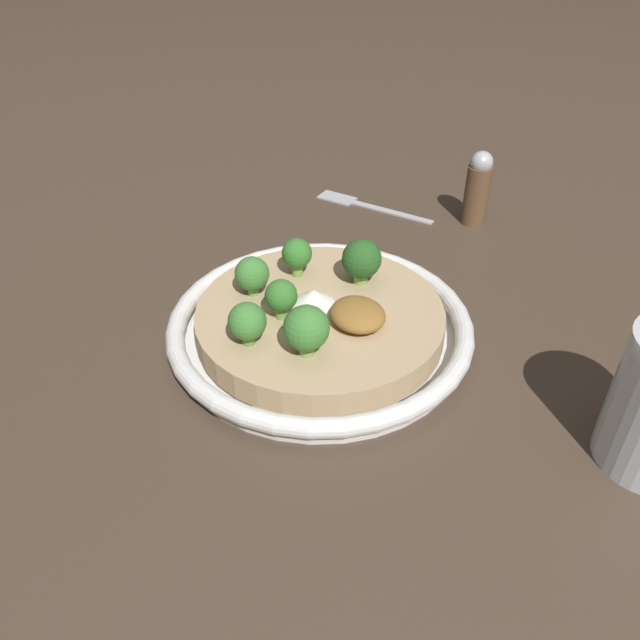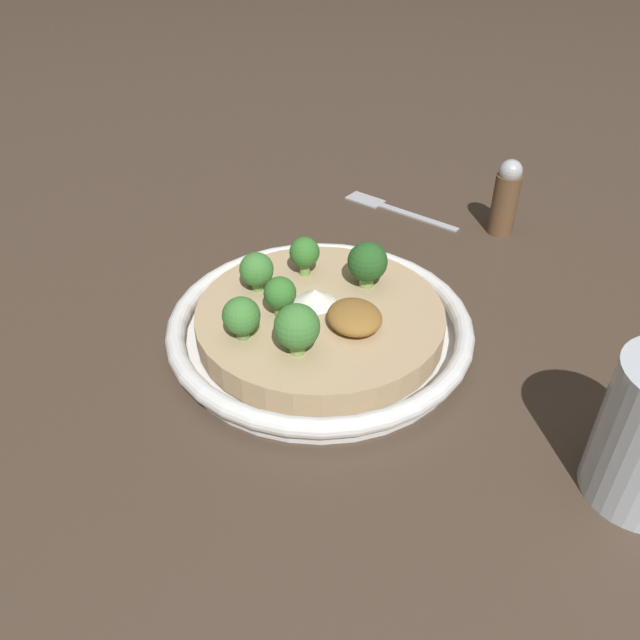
% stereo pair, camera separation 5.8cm
% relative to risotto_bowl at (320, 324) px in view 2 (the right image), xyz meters
% --- Properties ---
extents(ground_plane, '(6.00, 6.00, 0.00)m').
position_rel_risotto_bowl_xyz_m(ground_plane, '(0.00, 0.00, -0.02)').
color(ground_plane, '#47382B').
extents(risotto_bowl, '(0.29, 0.29, 0.04)m').
position_rel_risotto_bowl_xyz_m(risotto_bowl, '(0.00, 0.00, 0.00)').
color(risotto_bowl, white).
rests_on(risotto_bowl, ground_plane).
extents(cheese_sprinkle, '(0.04, 0.04, 0.01)m').
position_rel_risotto_bowl_xyz_m(cheese_sprinkle, '(0.01, -0.00, 0.02)').
color(cheese_sprinkle, white).
rests_on(cheese_sprinkle, risotto_bowl).
extents(crispy_onion_garnish, '(0.05, 0.05, 0.02)m').
position_rel_risotto_bowl_xyz_m(crispy_onion_garnish, '(-0.04, -0.02, 0.03)').
color(crispy_onion_garnish, olive).
rests_on(crispy_onion_garnish, risotto_bowl).
extents(broccoli_front, '(0.04, 0.04, 0.05)m').
position_rel_risotto_bowl_xyz_m(broccoli_front, '(0.02, -0.06, 0.04)').
color(broccoli_front, '#84A856').
rests_on(broccoli_front, risotto_bowl).
extents(broccoli_right, '(0.03, 0.03, 0.04)m').
position_rel_risotto_bowl_xyz_m(broccoli_right, '(0.05, 0.04, 0.04)').
color(broccoli_right, '#759E4C').
rests_on(broccoli_right, risotto_bowl).
extents(broccoli_back_left, '(0.03, 0.03, 0.04)m').
position_rel_risotto_bowl_xyz_m(broccoli_back_left, '(-0.01, 0.08, 0.04)').
color(broccoli_back_left, '#668E47').
rests_on(broccoli_back_left, risotto_bowl).
extents(broccoli_back_right, '(0.03, 0.03, 0.04)m').
position_rel_risotto_bowl_xyz_m(broccoli_back_right, '(0.01, 0.04, 0.04)').
color(broccoli_back_right, '#759E4C').
rests_on(broccoli_back_right, risotto_bowl).
extents(broccoli_left, '(0.04, 0.04, 0.05)m').
position_rel_risotto_bowl_xyz_m(broccoli_left, '(-0.05, 0.04, 0.04)').
color(broccoli_left, '#84A856').
rests_on(broccoli_left, risotto_bowl).
extents(broccoli_front_right, '(0.03, 0.03, 0.04)m').
position_rel_risotto_bowl_xyz_m(broccoli_front_right, '(0.06, -0.01, 0.04)').
color(broccoli_front_right, '#759E4C').
rests_on(broccoli_front_right, risotto_bowl).
extents(fork_utensil, '(0.15, 0.09, 0.00)m').
position_rel_risotto_bowl_xyz_m(fork_utensil, '(0.22, -0.19, -0.02)').
color(fork_utensil, '#B7B7BC').
rests_on(fork_utensil, ground_plane).
extents(pepper_shaker, '(0.03, 0.03, 0.09)m').
position_rel_risotto_bowl_xyz_m(pepper_shaker, '(0.11, -0.29, 0.03)').
color(pepper_shaker, brown).
rests_on(pepper_shaker, ground_plane).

